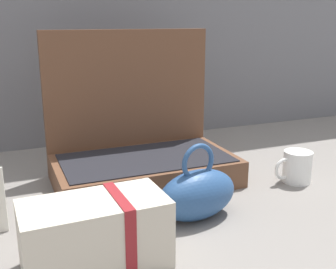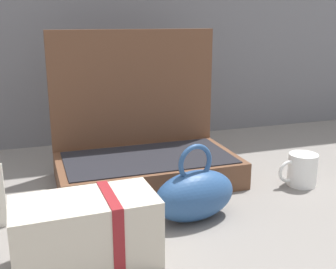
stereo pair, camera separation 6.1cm
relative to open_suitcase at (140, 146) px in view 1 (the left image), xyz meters
The scene contains 5 objects.
ground_plane 0.18m from the open_suitcase, 78.79° to the right, with size 6.00×6.00×0.00m, color slate.
open_suitcase is the anchor object (origin of this frame).
teal_pouch_handbag 0.29m from the open_suitcase, 82.35° to the right, with size 0.21×0.14×0.18m.
cream_toiletry_bag 0.44m from the open_suitcase, 118.43° to the right, with size 0.26×0.14×0.13m.
coffee_mug 0.43m from the open_suitcase, 26.75° to the right, with size 0.11×0.08×0.09m.
Camera 1 is at (-0.38, -0.90, 0.43)m, focal length 44.62 mm.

